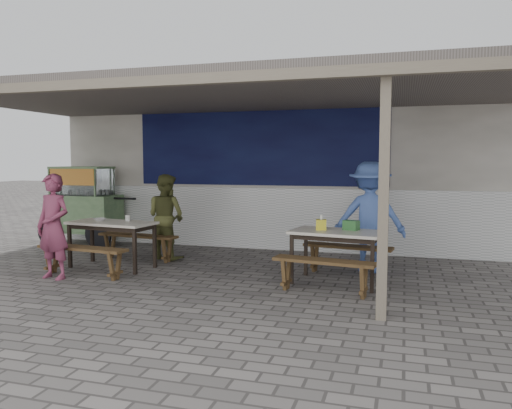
{
  "coord_description": "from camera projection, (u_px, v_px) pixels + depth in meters",
  "views": [
    {
      "loc": [
        2.56,
        -6.38,
        1.72
      ],
      "look_at": [
        0.39,
        0.9,
        1.06
      ],
      "focal_mm": 35.0,
      "sensor_mm": 36.0,
      "label": 1
    }
  ],
  "objects": [
    {
      "name": "condiment_jar",
      "position": [
        128.0,
        218.0,
        8.11
      ],
      "size": [
        0.08,
        0.08,
        0.1
      ],
      "primitive_type": "cylinder",
      "color": "beige",
      "rests_on": "table_left"
    },
    {
      "name": "table_right",
      "position": [
        337.0,
        236.0,
        6.98
      ],
      "size": [
        1.33,
        0.89,
        0.75
      ],
      "rotation": [
        0.0,
        0.0,
        -0.14
      ],
      "color": "silver",
      "rests_on": "ground"
    },
    {
      "name": "donation_box",
      "position": [
        351.0,
        225.0,
        7.04
      ],
      "size": [
        0.24,
        0.2,
        0.14
      ],
      "primitive_type": "cube",
      "rotation": [
        0.0,
        0.0,
        -0.38
      ],
      "color": "#2E6931",
      "rests_on": "table_right"
    },
    {
      "name": "patron_wall_side",
      "position": [
        166.0,
        217.0,
        8.77
      ],
      "size": [
        0.85,
        0.74,
        1.49
      ],
      "primitive_type": "imported",
      "rotation": [
        0.0,
        0.0,
        2.86
      ],
      "color": "#4D5027",
      "rests_on": "ground"
    },
    {
      "name": "back_wall",
      "position": [
        275.0,
        161.0,
        10.24
      ],
      "size": [
        9.0,
        1.28,
        3.5
      ],
      "color": "beige",
      "rests_on": "ground"
    },
    {
      "name": "patron_street_side",
      "position": [
        53.0,
        226.0,
        7.27
      ],
      "size": [
        0.61,
        0.44,
        1.54
      ],
      "primitive_type": "imported",
      "rotation": [
        0.0,
        0.0,
        -0.13
      ],
      "color": "#7B324C",
      "rests_on": "ground"
    },
    {
      "name": "table_left",
      "position": [
        112.0,
        227.0,
        8.02
      ],
      "size": [
        1.45,
        0.79,
        0.75
      ],
      "rotation": [
        0.0,
        0.0,
        -0.11
      ],
      "color": "silver",
      "rests_on": "ground"
    },
    {
      "name": "ground",
      "position": [
        211.0,
        284.0,
        6.97
      ],
      "size": [
        60.0,
        60.0,
        0.0
      ],
      "primitive_type": "plane",
      "color": "slate",
      "rests_on": "ground"
    },
    {
      "name": "patron_right_table",
      "position": [
        370.0,
        217.0,
        7.72
      ],
      "size": [
        1.17,
        0.76,
        1.71
      ],
      "primitive_type": "imported",
      "rotation": [
        0.0,
        0.0,
        3.25
      ],
      "color": "#4B69B8",
      "rests_on": "ground"
    },
    {
      "name": "bench_left_street",
      "position": [
        82.0,
        254.0,
        7.42
      ],
      "size": [
        1.51,
        0.44,
        0.45
      ],
      "rotation": [
        0.0,
        0.0,
        -0.11
      ],
      "color": "brown",
      "rests_on": "ground"
    },
    {
      "name": "vendor_cart",
      "position": [
        84.0,
        202.0,
        10.25
      ],
      "size": [
        2.03,
        0.79,
        1.61
      ],
      "rotation": [
        0.0,
        0.0,
        -0.01
      ],
      "color": "#759764",
      "rests_on": "ground"
    },
    {
      "name": "bench_left_wall",
      "position": [
        138.0,
        241.0,
        8.68
      ],
      "size": [
        1.51,
        0.44,
        0.45
      ],
      "rotation": [
        0.0,
        0.0,
        -0.11
      ],
      "color": "brown",
      "rests_on": "ground"
    },
    {
      "name": "condiment_bowl",
      "position": [
        100.0,
        219.0,
        8.13
      ],
      "size": [
        0.24,
        0.24,
        0.04
      ],
      "primitive_type": "imported",
      "rotation": [
        0.0,
        0.0,
        -0.4
      ],
      "color": "white",
      "rests_on": "table_left"
    },
    {
      "name": "bench_right_wall",
      "position": [
        348.0,
        253.0,
        7.56
      ],
      "size": [
        1.37,
        0.47,
        0.45
      ],
      "rotation": [
        0.0,
        0.0,
        -0.14
      ],
      "color": "brown",
      "rests_on": "ground"
    },
    {
      "name": "tissue_box",
      "position": [
        321.0,
        225.0,
        7.07
      ],
      "size": [
        0.17,
        0.17,
        0.15
      ],
      "primitive_type": "cube",
      "rotation": [
        0.0,
        0.0,
        0.16
      ],
      "color": "gold",
      "rests_on": "table_right"
    },
    {
      "name": "bench_right_street",
      "position": [
        324.0,
        269.0,
        6.46
      ],
      "size": [
        1.37,
        0.47,
        0.45
      ],
      "rotation": [
        0.0,
        0.0,
        -0.14
      ],
      "color": "brown",
      "rests_on": "ground"
    },
    {
      "name": "warung_roof",
      "position": [
        233.0,
        96.0,
        7.59
      ],
      "size": [
        9.0,
        4.21,
        2.81
      ],
      "color": "#5E5751",
      "rests_on": "ground"
    }
  ]
}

